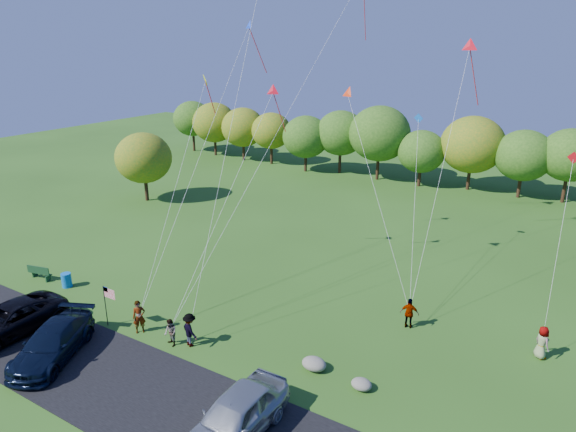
% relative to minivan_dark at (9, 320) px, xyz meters
% --- Properties ---
extents(ground, '(140.00, 140.00, 0.00)m').
position_rel_minivan_dark_xyz_m(ground, '(9.55, 4.13, -0.90)').
color(ground, '#285016').
rests_on(ground, ground).
extents(asphalt_lane, '(44.00, 6.00, 0.06)m').
position_rel_minivan_dark_xyz_m(asphalt_lane, '(9.55, 0.13, -0.87)').
color(asphalt_lane, black).
rests_on(asphalt_lane, ground).
extents(treeline, '(76.73, 27.78, 8.48)m').
position_rel_minivan_dark_xyz_m(treeline, '(11.60, 40.19, 3.86)').
color(treeline, '#3C2616').
rests_on(treeline, ground).
extents(minivan_dark, '(2.87, 6.10, 1.69)m').
position_rel_minivan_dark_xyz_m(minivan_dark, '(0.00, 0.00, 0.00)').
color(minivan_dark, black).
rests_on(minivan_dark, asphalt_lane).
extents(minivan_navy, '(4.52, 6.18, 1.66)m').
position_rel_minivan_dark_xyz_m(minivan_navy, '(4.07, -0.20, -0.01)').
color(minivan_navy, black).
rests_on(minivan_navy, asphalt_lane).
extents(minivan_silver, '(2.29, 5.67, 1.93)m').
position_rel_minivan_dark_xyz_m(minivan_silver, '(15.39, 0.22, 0.12)').
color(minivan_silver, '#A5ABB0').
rests_on(minivan_silver, asphalt_lane).
extents(flyer_a, '(0.80, 0.83, 1.92)m').
position_rel_minivan_dark_xyz_m(flyer_a, '(5.95, 3.89, 0.06)').
color(flyer_a, '#4C4C59').
rests_on(flyer_a, ground).
extents(flyer_b, '(0.91, 0.82, 1.54)m').
position_rel_minivan_dark_xyz_m(flyer_b, '(8.36, 3.81, -0.13)').
color(flyer_b, '#4C4C59').
rests_on(flyer_b, ground).
extents(flyer_c, '(1.37, 1.06, 1.88)m').
position_rel_minivan_dark_xyz_m(flyer_c, '(9.25, 4.36, 0.04)').
color(flyer_c, '#4C4C59').
rests_on(flyer_c, ground).
extents(flyer_d, '(1.12, 0.64, 1.79)m').
position_rel_minivan_dark_xyz_m(flyer_d, '(18.58, 12.23, -0.01)').
color(flyer_d, '#4C4C59').
rests_on(flyer_d, ground).
extents(flyer_e, '(1.02, 1.01, 1.78)m').
position_rel_minivan_dark_xyz_m(flyer_e, '(25.33, 12.90, -0.01)').
color(flyer_e, '#4C4C59').
rests_on(flyer_e, ground).
extents(park_bench, '(1.75, 0.68, 0.98)m').
position_rel_minivan_dark_xyz_m(park_bench, '(-4.99, 5.09, -0.38)').
color(park_bench, '#153A1E').
rests_on(park_bench, ground).
extents(trash_barrel, '(0.64, 0.64, 0.96)m').
position_rel_minivan_dark_xyz_m(trash_barrel, '(-2.43, 5.33, -0.42)').
color(trash_barrel, blue).
rests_on(trash_barrel, ground).
extents(flag_assembly, '(0.92, 0.60, 2.50)m').
position_rel_minivan_dark_xyz_m(flag_assembly, '(4.06, 3.43, 0.97)').
color(flag_assembly, black).
rests_on(flag_assembly, ground).
extents(boulder_near, '(1.26, 0.99, 0.63)m').
position_rel_minivan_dark_xyz_m(boulder_near, '(15.90, 5.94, -0.59)').
color(boulder_near, '#9E948A').
rests_on(boulder_near, ground).
extents(boulder_far, '(0.99, 0.83, 0.52)m').
position_rel_minivan_dark_xyz_m(boulder_far, '(18.53, 5.77, -0.64)').
color(boulder_far, gray).
rests_on(boulder_far, ground).
extents(kites_aloft, '(21.74, 11.92, 16.68)m').
position_rel_minivan_dark_xyz_m(kites_aloft, '(10.92, 18.22, 16.57)').
color(kites_aloft, red).
rests_on(kites_aloft, ground).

